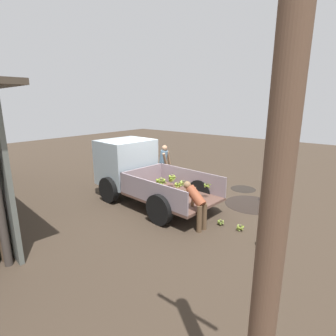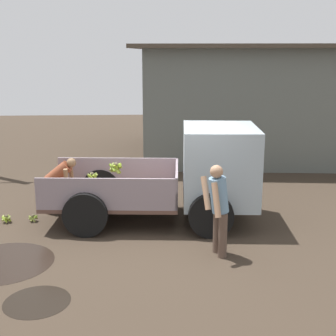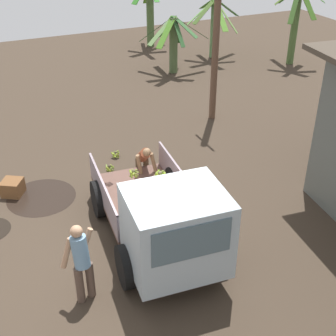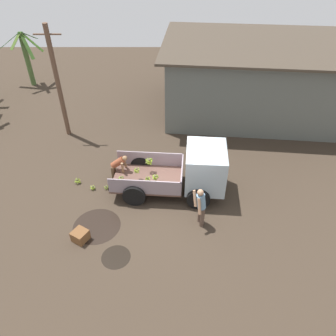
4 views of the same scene
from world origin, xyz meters
name	(u,v)px [view 2 (image 2 of 4)]	position (x,y,z in m)	size (l,w,h in m)	color
ground	(170,224)	(0.00, 0.00, 0.00)	(36.00, 36.00, 0.00)	#3B2F24
mud_patch_0	(3,262)	(-2.98, -1.72, 0.00)	(1.72, 1.72, 0.01)	black
mud_patch_1	(37,302)	(-2.11, -3.07, 0.00)	(0.97, 0.97, 0.01)	black
cargo_truck	(199,172)	(0.63, 0.20, 1.07)	(4.53, 2.38, 2.03)	brown
warehouse_shed	(305,76)	(5.10, 7.02, 2.72)	(11.10, 7.91, 3.76)	#5D625B
person_foreground_visitor	(218,206)	(0.74, -1.59, 0.92)	(0.52, 0.72, 1.65)	brown
person_worker_loading	(58,181)	(-2.46, 0.88, 0.74)	(0.73, 0.56, 1.26)	brown
person_bystander_near_shed	(159,139)	(-0.06, 4.86, 0.93)	(0.40, 0.70, 1.68)	brown
banana_bunch_on_ground_0	(33,218)	(-2.92, 0.29, 0.09)	(0.20, 0.21, 0.16)	brown
banana_bunch_on_ground_2	(6,218)	(-3.47, 0.26, 0.10)	(0.22, 0.22, 0.18)	brown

